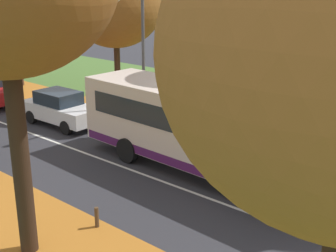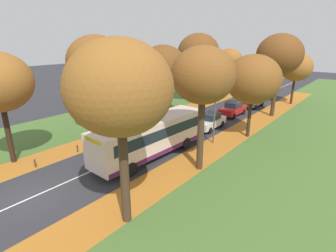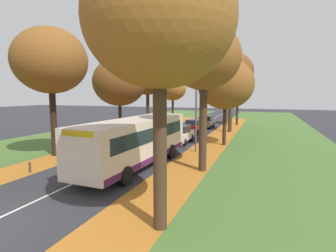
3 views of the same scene
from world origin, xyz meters
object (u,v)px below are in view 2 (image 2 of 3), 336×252
object	(u,v)px
tree_right_near	(203,76)
tree_right_mid	(253,80)
tree_right_distant	(296,67)
bollard_second	(35,163)
tree_left_mid	(163,67)
tree_right_nearest	(119,89)
bus	(151,135)
car_grey_third_in_line	(254,101)
tree_left_distant	(229,61)
bollard_fourth	(111,137)
car_red_following	(233,109)
car_white_lead	(210,121)
bollard_third	(77,149)
tree_right_far	(279,55)
streetlamp_right	(212,101)
tree_left_near	(96,62)
tree_left_far	(198,53)

from	to	relation	value
tree_right_near	tree_right_mid	xyz separation A→B (m)	(0.05, 8.42, -1.16)
tree_right_mid	tree_right_distant	bearing A→B (deg)	91.78
tree_right_mid	bollard_second	bearing A→B (deg)	-120.64
tree_right_mid	tree_left_mid	bearing A→B (deg)	176.76
tree_right_nearest	bus	size ratio (longest dim) A/B	0.85
car_grey_third_in_line	tree_right_mid	bearing A→B (deg)	-70.61
tree_left_distant	bollard_fourth	bearing A→B (deg)	-86.31
tree_left_distant	car_red_following	xyz separation A→B (m)	(6.58, -11.56, -4.60)
car_white_lead	car_grey_third_in_line	size ratio (longest dim) A/B	1.01
bollard_third	bollard_fourth	world-z (taller)	bollard_third
tree_right_near	car_red_following	size ratio (longest dim) A/B	2.00
car_red_following	tree_right_nearest	bearing A→B (deg)	-78.26
tree_right_nearest	car_red_following	xyz separation A→B (m)	(-4.43, 21.33, -5.93)
tree_right_far	car_grey_third_in_line	xyz separation A→B (m)	(-3.52, 2.99, -6.28)
streetlamp_right	tree_left_mid	bearing A→B (deg)	154.86
tree_left_mid	bus	world-z (taller)	tree_left_mid
tree_left_near	car_white_lead	bearing A→B (deg)	48.70
tree_left_mid	bollard_second	xyz separation A→B (m)	(1.60, -16.32, -5.43)
car_white_lead	tree_left_mid	bearing A→B (deg)	172.64
tree_left_distant	streetlamp_right	bearing A→B (deg)	-67.02
tree_right_near	car_red_following	bearing A→B (deg)	106.70
tree_left_distant	bus	size ratio (longest dim) A/B	0.71
tree_right_distant	bollard_third	distance (m)	30.58
bus	car_grey_third_in_line	world-z (taller)	bus
tree_right_distant	streetlamp_right	bearing A→B (deg)	-94.29
tree_right_far	car_red_following	distance (m)	7.84
tree_left_distant	bollard_fourth	size ratio (longest dim) A/B	12.05
bollard_third	streetlamp_right	world-z (taller)	streetlamp_right
tree_left_near	tree_left_far	xyz separation A→B (m)	(-0.40, 17.31, 0.16)
tree_left_mid	bollard_fourth	world-z (taller)	tree_left_mid
tree_left_near	tree_right_far	xyz separation A→B (m)	(10.55, 17.00, 0.26)
car_red_following	tree_right_mid	bearing A→B (deg)	-53.41
tree_right_distant	car_grey_third_in_line	distance (m)	7.52
car_grey_third_in_line	tree_left_mid	bearing A→B (deg)	-121.81
car_red_following	tree_right_distant	bearing A→B (deg)	70.60
tree_right_mid	tree_right_far	bearing A→B (deg)	93.76
tree_right_nearest	streetlamp_right	world-z (taller)	tree_right_nearest
car_white_lead	bollard_third	bearing A→B (deg)	-113.81
tree_left_mid	bollard_third	xyz separation A→B (m)	(1.62, -12.89, -5.44)
bus	streetlamp_right	bearing A→B (deg)	68.59
tree_right_distant	bollard_third	size ratio (longest dim) A/B	11.43
tree_left_mid	tree_right_near	xyz separation A→B (m)	(10.85, -9.03, 0.79)
bollard_fourth	bus	world-z (taller)	bus
bollard_third	car_grey_third_in_line	size ratio (longest dim) A/B	0.15
streetlamp_right	tree_right_near	bearing A→B (deg)	-67.89
tree_right_nearest	bollard_fourth	bearing A→B (deg)	144.43
tree_left_mid	tree_right_near	world-z (taller)	tree_right_near
tree_left_mid	tree_left_far	xyz separation A→B (m)	(-0.62, 8.31, 1.25)
tree_left_distant	car_red_following	bearing A→B (deg)	-60.33
bollard_third	bus	size ratio (longest dim) A/B	0.06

